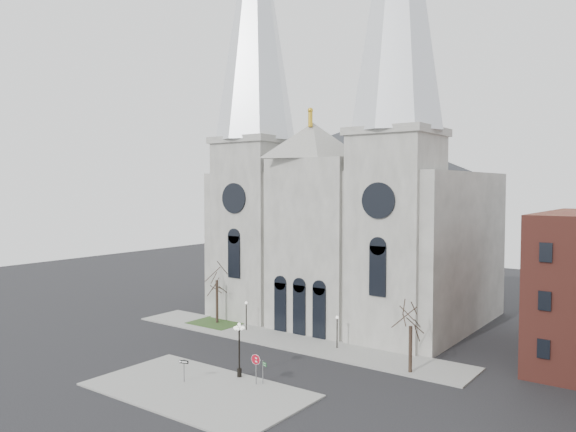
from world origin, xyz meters
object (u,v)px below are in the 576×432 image
Objects in this scene: one_way_sign at (184,366)px; street_name_sign at (263,370)px; globe_lamp at (239,343)px; stop_sign at (256,363)px.

street_name_sign is (5.60, 3.54, -0.17)m from one_way_sign.
globe_lamp is at bearing 32.81° from one_way_sign.
globe_lamp is 2.41× the size of one_way_sign.
street_name_sign is at bearing 12.80° from one_way_sign.
one_way_sign is at bearing -127.68° from globe_lamp.
stop_sign is 1.30× the size of street_name_sign.
stop_sign is at bearing -13.00° from globe_lamp.
globe_lamp is (-2.29, 0.53, 1.15)m from stop_sign.
stop_sign reaches higher than one_way_sign.
one_way_sign is 6.63m from street_name_sign.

